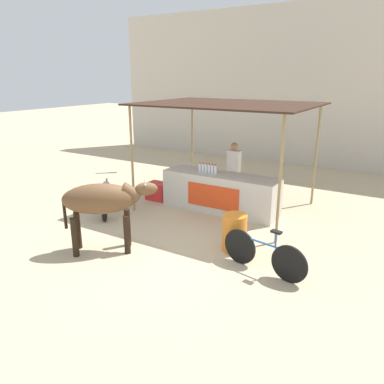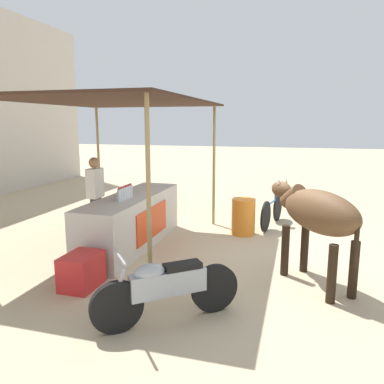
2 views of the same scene
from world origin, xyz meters
name	(u,v)px [view 2 (image 2 of 2)]	position (x,y,z in m)	size (l,w,h in m)	color
ground_plane	(249,256)	(0.00, 0.00, 0.00)	(60.00, 60.00, 0.00)	tan
stall_counter	(132,221)	(0.00, 2.20, 0.48)	(3.00, 0.82, 0.96)	beige
stall_awning	(113,106)	(0.00, 2.50, 2.58)	(4.20, 3.20, 2.69)	#382319
water_bottle_row	(125,193)	(-0.35, 2.15, 1.07)	(0.52, 0.07, 0.25)	silver
vendor_behind_counter	(96,199)	(0.01, 2.95, 0.85)	(0.34, 0.22, 1.65)	#383842
cooler_box	(82,271)	(-1.89, 2.10, 0.24)	(0.60, 0.44, 0.48)	red
water_barrel	(243,217)	(1.30, 0.29, 0.37)	(0.48, 0.48, 0.75)	orange
cow	(317,214)	(-0.87, -1.03, 1.03)	(1.65, 1.42, 1.44)	brown
motorcycle_parked	(166,287)	(-2.44, 0.63, 0.43)	(1.21, 1.44, 0.90)	black
bicycle_leaning	(272,211)	(2.10, -0.24, 0.35)	(1.64, 0.36, 0.85)	black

